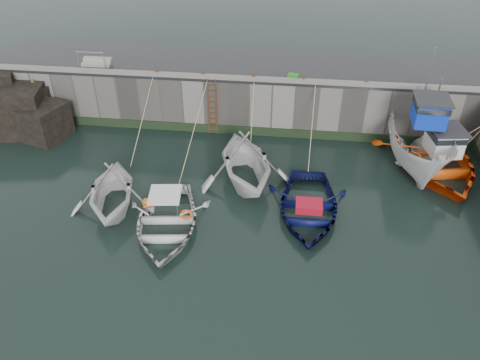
# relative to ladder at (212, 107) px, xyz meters

# --- Properties ---
(ground) EXTENTS (120.00, 120.00, 0.00)m
(ground) POSITION_rel_ladder_xyz_m (2.00, -9.91, -1.59)
(ground) COLOR black
(ground) RESTS_ON ground
(quay_back) EXTENTS (30.00, 5.00, 3.00)m
(quay_back) POSITION_rel_ladder_xyz_m (2.00, 2.59, -0.09)
(quay_back) COLOR slate
(quay_back) RESTS_ON ground
(road_back) EXTENTS (30.00, 5.00, 0.16)m
(road_back) POSITION_rel_ladder_xyz_m (2.00, 2.59, 1.49)
(road_back) COLOR black
(road_back) RESTS_ON quay_back
(kerb_back) EXTENTS (30.00, 0.30, 0.20)m
(kerb_back) POSITION_rel_ladder_xyz_m (2.00, 0.24, 1.67)
(kerb_back) COLOR slate
(kerb_back) RESTS_ON road_back
(algae_back) EXTENTS (30.00, 0.08, 0.50)m
(algae_back) POSITION_rel_ladder_xyz_m (2.00, 0.05, -1.34)
(algae_back) COLOR black
(algae_back) RESTS_ON ground
(rock_outcrop) EXTENTS (5.85, 4.24, 3.41)m
(rock_outcrop) POSITION_rel_ladder_xyz_m (-10.92, -0.80, -0.33)
(rock_outcrop) COLOR black
(rock_outcrop) RESTS_ON ground
(ladder) EXTENTS (0.51, 0.08, 3.20)m
(ladder) POSITION_rel_ladder_xyz_m (0.00, 0.00, 0.00)
(ladder) COLOR #3F1E0F
(ladder) RESTS_ON ground
(boat_near_white) EXTENTS (4.88, 5.36, 2.42)m
(boat_near_white) POSITION_rel_ladder_xyz_m (-3.27, -7.15, -1.59)
(boat_near_white) COLOR silver
(boat_near_white) RESTS_ON ground
(boat_near_white_rope) EXTENTS (0.04, 5.40, 3.10)m
(boat_near_white_rope) POSITION_rel_ladder_xyz_m (-3.27, -2.28, -1.59)
(boat_near_white_rope) COLOR tan
(boat_near_white_rope) RESTS_ON ground
(boat_near_blue) EXTENTS (4.46, 5.76, 1.10)m
(boat_near_blue) POSITION_rel_ladder_xyz_m (-0.60, -8.27, -1.59)
(boat_near_blue) COLOR silver
(boat_near_blue) RESTS_ON ground
(boat_near_blue_rope) EXTENTS (0.04, 6.41, 3.10)m
(boat_near_blue_rope) POSITION_rel_ladder_xyz_m (-0.60, -2.84, -1.59)
(boat_near_blue_rope) COLOR tan
(boat_near_blue_rope) RESTS_ON ground
(boat_near_blacktrim) EXTENTS (6.09, 6.55, 2.82)m
(boat_near_blacktrim) POSITION_rel_ladder_xyz_m (2.31, -4.44, -1.59)
(boat_near_blacktrim) COLOR silver
(boat_near_blacktrim) RESTS_ON ground
(boat_near_blacktrim_rope) EXTENTS (0.04, 3.30, 3.10)m
(boat_near_blacktrim_rope) POSITION_rel_ladder_xyz_m (2.31, -0.93, -1.59)
(boat_near_blacktrim_rope) COLOR tan
(boat_near_blacktrim_rope) RESTS_ON ground
(boat_near_navy) EXTENTS (3.87, 5.41, 1.12)m
(boat_near_navy) POSITION_rel_ladder_xyz_m (5.28, -6.52, -1.59)
(boat_near_navy) COLOR #090D38
(boat_near_navy) RESTS_ON ground
(boat_near_navy_rope) EXTENTS (0.04, 4.86, 3.10)m
(boat_near_navy_rope) POSITION_rel_ladder_xyz_m (5.28, -1.97, -1.59)
(boat_near_navy_rope) COLOR tan
(boat_near_navy_rope) RESTS_ON ground
(boat_far_white) EXTENTS (3.15, 7.60, 5.89)m
(boat_far_white) POSITION_rel_ladder_xyz_m (10.67, -1.78, -0.38)
(boat_far_white) COLOR silver
(boat_far_white) RESTS_ON ground
(boat_far_orange) EXTENTS (6.21, 7.91, 4.49)m
(boat_far_orange) POSITION_rel_ladder_xyz_m (11.51, -1.95, -1.11)
(boat_far_orange) COLOR #FF530D
(boat_far_orange) RESTS_ON ground
(fish_crate) EXTENTS (0.64, 0.50, 0.31)m
(fish_crate) POSITION_rel_ladder_xyz_m (4.26, 0.58, 1.72)
(fish_crate) COLOR #217815
(fish_crate) RESTS_ON road_back
(railing) EXTENTS (1.60, 1.05, 1.00)m
(railing) POSITION_rel_ladder_xyz_m (-6.75, 1.33, 1.77)
(railing) COLOR #A5A8AD
(railing) RESTS_ON road_back
(bollard_a) EXTENTS (0.18, 0.18, 0.28)m
(bollard_a) POSITION_rel_ladder_xyz_m (-3.00, 0.34, 1.71)
(bollard_a) COLOR #3F1E0F
(bollard_a) RESTS_ON road_back
(bollard_b) EXTENTS (0.18, 0.18, 0.28)m
(bollard_b) POSITION_rel_ladder_xyz_m (-0.50, 0.34, 1.71)
(bollard_b) COLOR #3F1E0F
(bollard_b) RESTS_ON road_back
(bollard_c) EXTENTS (0.18, 0.18, 0.28)m
(bollard_c) POSITION_rel_ladder_xyz_m (2.20, 0.34, 1.71)
(bollard_c) COLOR #3F1E0F
(bollard_c) RESTS_ON road_back
(bollard_d) EXTENTS (0.18, 0.18, 0.28)m
(bollard_d) POSITION_rel_ladder_xyz_m (4.80, 0.34, 1.71)
(bollard_d) COLOR #3F1E0F
(bollard_d) RESTS_ON road_back
(bollard_e) EXTENTS (0.18, 0.18, 0.28)m
(bollard_e) POSITION_rel_ladder_xyz_m (8.00, 0.34, 1.71)
(bollard_e) COLOR #3F1E0F
(bollard_e) RESTS_ON road_back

